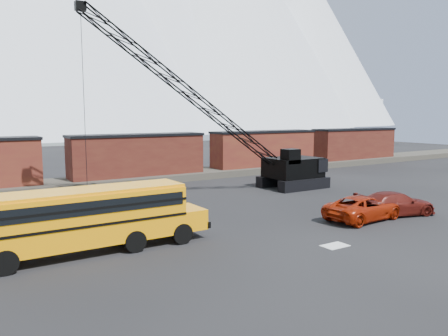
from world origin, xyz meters
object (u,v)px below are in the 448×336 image
object	(u,v)px
school_bus	(90,217)
red_pickup	(363,208)
maroon_suv	(396,204)
crawler_crane	(210,109)

from	to	relation	value
school_bus	red_pickup	bearing A→B (deg)	-9.26
school_bus	maroon_suv	xyz separation A→B (m)	(19.66, -3.05, -1.00)
crawler_crane	maroon_suv	bearing A→B (deg)	-60.40
red_pickup	crawler_crane	distance (m)	14.43
maroon_suv	school_bus	bearing A→B (deg)	95.97
red_pickup	maroon_suv	xyz separation A→B (m)	(2.89, -0.31, 0.01)
crawler_crane	school_bus	bearing A→B (deg)	-142.95
school_bus	crawler_crane	xyz separation A→B (m)	(12.55, 9.47, 5.44)
red_pickup	maroon_suv	bearing A→B (deg)	-98.99
red_pickup	school_bus	bearing A→B (deg)	77.89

